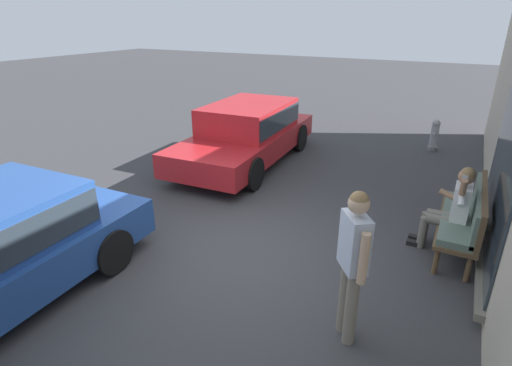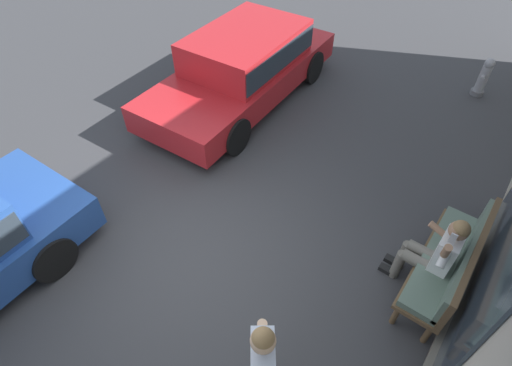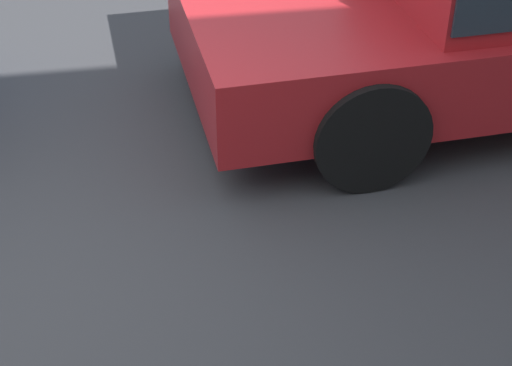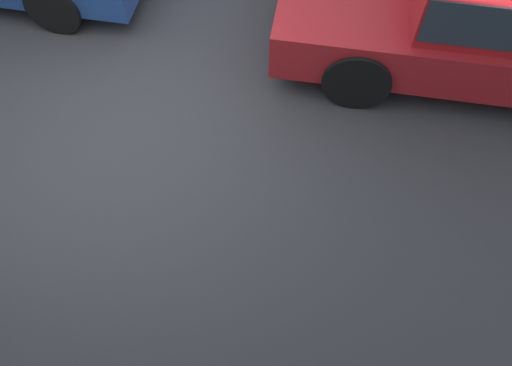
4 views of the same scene
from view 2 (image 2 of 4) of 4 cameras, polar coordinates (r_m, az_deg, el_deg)
ground_plane at (r=5.69m, az=-9.60°, el=-10.92°), size 60.00×60.00×0.00m
bench at (r=5.49m, az=26.36°, el=-9.97°), size 1.83×0.55×1.00m
person_on_phone at (r=5.30m, az=24.25°, el=-8.99°), size 0.73×0.74×1.33m
parked_car_near at (r=8.15m, az=-1.77°, el=16.67°), size 4.65×2.11×1.38m
fire_hydrant at (r=9.62m, az=29.72°, el=12.93°), size 0.38×0.26×0.81m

